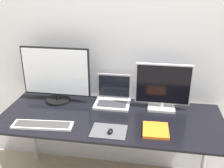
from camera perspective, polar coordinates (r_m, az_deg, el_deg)
wall_back at (r=2.31m, az=1.32°, el=8.74°), size 7.00×0.05×2.50m
desk at (r=2.14m, az=-0.39°, el=-8.92°), size 1.78×0.71×0.76m
monitor_left at (r=2.31m, az=-12.10°, el=1.96°), size 0.60×0.21×0.49m
monitor_right at (r=2.18m, az=11.01°, el=-0.77°), size 0.45×0.16×0.40m
laptop at (r=2.30m, az=0.23°, el=-2.72°), size 0.30×0.24×0.24m
keyboard at (r=2.05m, az=-14.88°, el=-8.62°), size 0.46×0.16×0.02m
mousepad at (r=1.92m, az=-0.70°, el=-10.21°), size 0.26×0.20×0.00m
mouse at (r=1.89m, az=-0.35°, el=-10.23°), size 0.04×0.06×0.03m
book at (r=1.95m, az=9.47°, el=-9.89°), size 0.19×0.21×0.02m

